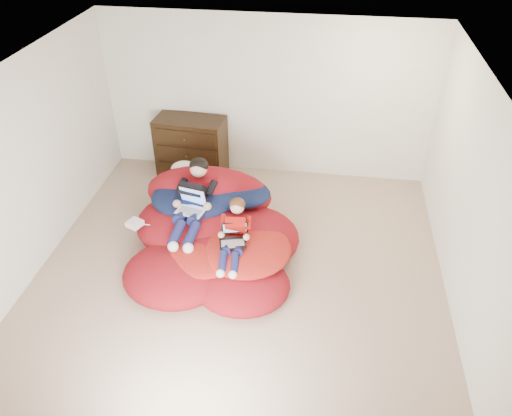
{
  "coord_description": "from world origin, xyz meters",
  "views": [
    {
      "loc": [
        0.88,
        -4.56,
        4.27
      ],
      "look_at": [
        0.15,
        0.4,
        0.7
      ],
      "focal_mm": 35.0,
      "sensor_mm": 36.0,
      "label": 1
    }
  ],
  "objects_px": {
    "older_boy": "(194,197)",
    "laptop_white": "(192,204)",
    "dresser": "(191,147)",
    "beanbag_pile": "(212,231)",
    "laptop_black": "(234,236)",
    "younger_boy": "(234,231)"
  },
  "relations": [
    {
      "from": "beanbag_pile",
      "to": "laptop_white",
      "type": "distance_m",
      "value": 0.45
    },
    {
      "from": "dresser",
      "to": "laptop_black",
      "type": "height_order",
      "value": "dresser"
    },
    {
      "from": "laptop_white",
      "to": "older_boy",
      "type": "bearing_deg",
      "value": 90.0
    },
    {
      "from": "older_boy",
      "to": "younger_boy",
      "type": "distance_m",
      "value": 0.82
    },
    {
      "from": "dresser",
      "to": "beanbag_pile",
      "type": "bearing_deg",
      "value": -68.16
    },
    {
      "from": "younger_boy",
      "to": "laptop_white",
      "type": "relative_size",
      "value": 2.3
    },
    {
      "from": "dresser",
      "to": "younger_boy",
      "type": "relative_size",
      "value": 1.23
    },
    {
      "from": "older_boy",
      "to": "younger_boy",
      "type": "relative_size",
      "value": 1.39
    },
    {
      "from": "beanbag_pile",
      "to": "younger_boy",
      "type": "distance_m",
      "value": 0.61
    },
    {
      "from": "beanbag_pile",
      "to": "laptop_white",
      "type": "relative_size",
      "value": 6.02
    },
    {
      "from": "older_boy",
      "to": "laptop_white",
      "type": "distance_m",
      "value": 0.13
    },
    {
      "from": "older_boy",
      "to": "beanbag_pile",
      "type": "bearing_deg",
      "value": -32.16
    },
    {
      "from": "older_boy",
      "to": "laptop_white",
      "type": "xyz_separation_m",
      "value": [
        0.0,
        -0.12,
        -0.03
      ]
    },
    {
      "from": "older_boy",
      "to": "laptop_black",
      "type": "xyz_separation_m",
      "value": [
        0.63,
        -0.57,
        -0.12
      ]
    },
    {
      "from": "older_boy",
      "to": "dresser",
      "type": "bearing_deg",
      "value": 105.93
    },
    {
      "from": "younger_boy",
      "to": "dresser",
      "type": "bearing_deg",
      "value": 116.83
    },
    {
      "from": "laptop_white",
      "to": "laptop_black",
      "type": "height_order",
      "value": "laptop_white"
    },
    {
      "from": "dresser",
      "to": "older_boy",
      "type": "relative_size",
      "value": 0.89
    },
    {
      "from": "beanbag_pile",
      "to": "older_boy",
      "type": "xyz_separation_m",
      "value": [
        -0.25,
        0.16,
        0.4
      ]
    },
    {
      "from": "dresser",
      "to": "laptop_black",
      "type": "relative_size",
      "value": 2.95
    },
    {
      "from": "dresser",
      "to": "laptop_white",
      "type": "xyz_separation_m",
      "value": [
        0.47,
        -1.77,
        0.16
      ]
    },
    {
      "from": "beanbag_pile",
      "to": "laptop_black",
      "type": "relative_size",
      "value": 6.24
    }
  ]
}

